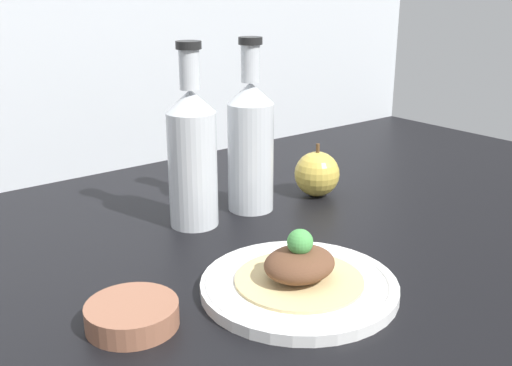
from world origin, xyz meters
TOP-DOWN VIEW (x-y plane):
  - ground_plane at (0.00, 0.00)cm, footprint 180.00×110.00cm
  - plate at (-4.99, -11.97)cm, footprint 25.55×25.55cm
  - plated_food at (-4.99, -11.97)cm, footprint 16.68×16.68cm
  - cider_bottle_left at (-3.24, 15.89)cm, footprint 7.94×7.94cm
  - cider_bottle_right at (8.54, 15.89)cm, footprint 7.94×7.94cm
  - apple at (22.59, 13.88)cm, footprint 8.43×8.43cm
  - dipping_bowl at (-25.72, -6.11)cm, footprint 10.89×10.89cm

SIDE VIEW (x-z plane):
  - ground_plane at x=0.00cm, z-range -4.00..0.00cm
  - plate at x=-4.99cm, z-range 0.06..1.87cm
  - dipping_bowl at x=-25.72cm, z-range 0.00..2.83cm
  - plated_food at x=-4.99cm, z-range 0.08..7.26cm
  - apple at x=22.59cm, z-range -0.80..9.24cm
  - cider_bottle_left at x=-3.24cm, z-range -2.85..26.91cm
  - cider_bottle_right at x=8.54cm, z-range -2.85..26.91cm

